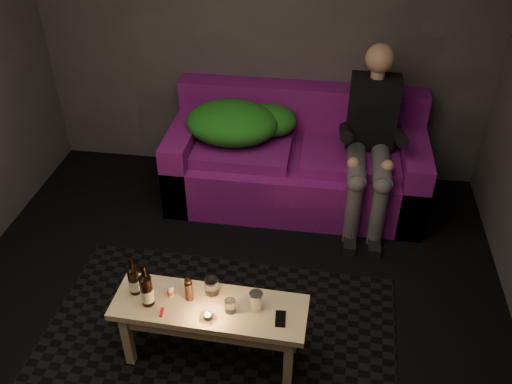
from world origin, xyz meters
The scene contains 17 objects.
floor centered at (0.00, 0.00, 0.00)m, with size 4.50×4.50×0.00m, color black.
room centered at (0.00, 0.47, 1.64)m, with size 4.50×4.50×4.50m.
rug centered at (0.00, -0.01, 0.01)m, with size 2.35×1.71×0.01m, color black.
sofa centered at (0.37, 1.82, 0.34)m, with size 2.18×0.98×0.94m.
green_blanket centered at (-0.14, 1.81, 0.71)m, with size 0.96×0.65×0.33m.
person centered at (0.97, 1.65, 0.75)m, with size 0.39×0.90×1.45m.
coffee_table centered at (0.00, -0.06, 0.40)m, with size 1.19×0.41×0.48m.
beer_bottle_a centered at (-0.47, -0.02, 0.58)m, with size 0.07×0.07×0.27m.
beer_bottle_b centered at (-0.37, -0.10, 0.59)m, with size 0.08×0.08×0.31m.
salt_shaker centered at (-0.25, -0.02, 0.52)m, with size 0.04×0.04×0.08m, color silver.
pepper_mill centered at (-0.13, -0.03, 0.55)m, with size 0.05×0.05×0.13m, color black.
tumbler_back centered at (-0.01, 0.04, 0.53)m, with size 0.09×0.09×0.10m, color white.
tealight centered at (0.01, -0.16, 0.50)m, with size 0.05×0.05×0.04m.
tumbler_front centered at (0.13, -0.09, 0.52)m, with size 0.07×0.07×0.08m, color white.
steel_cup centered at (0.28, -0.04, 0.54)m, with size 0.08×0.08×0.11m, color silver.
smartphone centered at (0.43, -0.11, 0.48)m, with size 0.06×0.12×0.01m, color black.
red_lighter centered at (-0.27, -0.16, 0.49)m, with size 0.02×0.07×0.01m, color red.
Camera 1 is at (0.60, -2.24, 2.92)m, focal length 38.00 mm.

